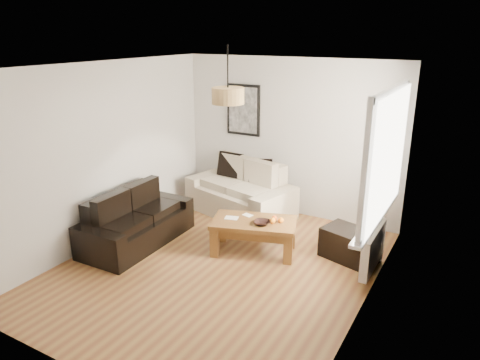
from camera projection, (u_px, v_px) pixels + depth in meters
The scene contains 21 objects.
floor at pixel (218, 267), 5.93m from camera, with size 4.50×4.50×0.00m, color brown.
ceiling at pixel (214, 66), 5.10m from camera, with size 3.80×4.50×0.00m, color white, non-canonical shape.
wall_back at pixel (289, 138), 7.37m from camera, with size 3.80×0.04×2.60m, color silver, non-canonical shape.
wall_front at pixel (69, 247), 3.66m from camera, with size 3.80×0.04×2.60m, color silver, non-canonical shape.
wall_left at pixel (105, 154), 6.40m from camera, with size 0.04×4.50×2.60m, color silver, non-canonical shape.
wall_right at pixel (371, 202), 4.63m from camera, with size 0.04×4.50×2.60m, color silver, non-canonical shape.
window_bay at pixel (387, 156), 5.21m from camera, with size 0.14×1.90×1.60m, color white, non-canonical shape.
radiator at pixel (373, 249), 5.62m from camera, with size 0.10×0.90×0.52m, color white.
poster at pixel (243, 110), 7.62m from camera, with size 0.62×0.04×0.87m, color black, non-canonical shape.
pendant_shade at pixel (228, 96), 5.47m from camera, with size 0.40×0.40×0.20m, color tan.
loveseat_cream at pixel (240, 189), 7.57m from camera, with size 1.77×0.97×0.88m, color #BCAE97, non-canonical shape.
sofa_leather at pixel (137, 219), 6.52m from camera, with size 1.73×0.84×0.75m, color black, non-canonical shape.
coffee_table at pixel (254, 236), 6.29m from camera, with size 1.16×0.63×0.48m, color brown, non-canonical shape.
ottoman at pixel (350, 245), 6.09m from camera, with size 0.73×0.47×0.42m, color black.
cushion_left at pixel (230, 165), 7.80m from camera, with size 0.43×0.13×0.43m, color black.
cushion_right at pixel (261, 170), 7.52m from camera, with size 0.40×0.12×0.40m, color black.
fruit_bowl at pixel (262, 223), 6.07m from camera, with size 0.22×0.22×0.05m, color black.
orange_a at pixel (273, 221), 6.11m from camera, with size 0.08×0.08×0.08m, color orange.
orange_b at pixel (281, 220), 6.12m from camera, with size 0.08×0.08×0.08m, color orange.
orange_c at pixel (274, 218), 6.19m from camera, with size 0.08×0.08×0.08m, color #DD4E12.
papers at pixel (232, 218), 6.29m from camera, with size 0.19×0.13×0.01m, color white.
Camera 1 is at (2.85, -4.42, 2.99)m, focal length 33.40 mm.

